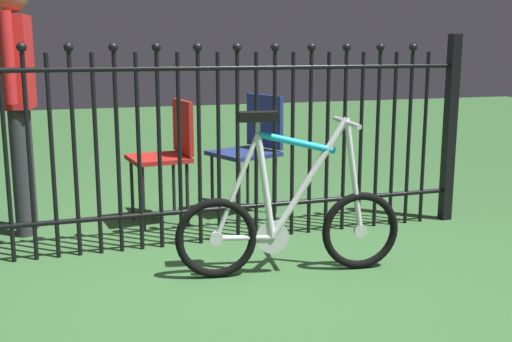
% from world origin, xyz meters
% --- Properties ---
extents(ground_plane, '(20.00, 20.00, 0.00)m').
position_xyz_m(ground_plane, '(0.00, 0.00, 0.00)').
color(ground_plane, '#346032').
extents(iron_fence, '(3.56, 0.07, 1.30)m').
position_xyz_m(iron_fence, '(-0.06, 0.76, 0.65)').
color(iron_fence, black).
rests_on(iron_fence, ground).
extents(bicycle, '(1.22, 0.40, 0.88)m').
position_xyz_m(bicycle, '(0.29, 0.10, 0.30)').
color(bicycle, black).
rests_on(bicycle, ground).
extents(chair_navy, '(0.53, 0.53, 0.86)m').
position_xyz_m(chair_navy, '(0.51, 1.41, 0.52)').
color(chair_navy, black).
rests_on(chair_navy, ground).
extents(chair_red, '(0.43, 0.42, 0.85)m').
position_xyz_m(chair_red, '(-0.13, 1.31, 0.52)').
color(chair_red, black).
rests_on(chair_red, ground).
extents(person_visitor, '(0.22, 0.47, 1.64)m').
position_xyz_m(person_visitor, '(-1.08, 1.36, 0.98)').
color(person_visitor, '#2D2D33').
rests_on(person_visitor, ground).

